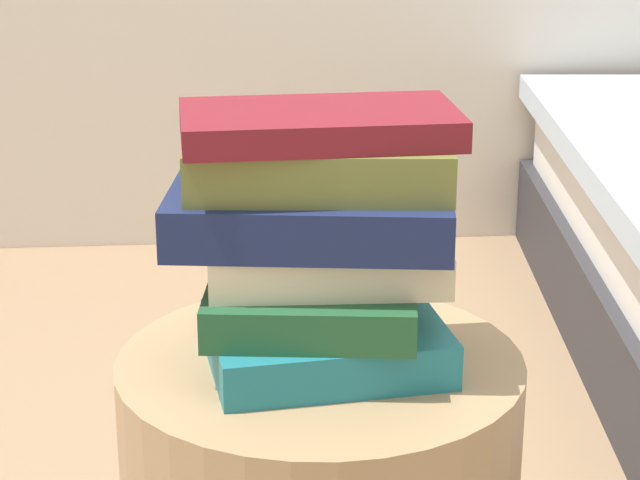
# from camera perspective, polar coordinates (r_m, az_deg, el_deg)

# --- Properties ---
(book_teal) EXTENTS (0.27, 0.22, 0.05)m
(book_teal) POSITION_cam_1_polar(r_m,az_deg,el_deg) (1.33, 0.28, -4.84)
(book_teal) COLOR #1E727F
(book_teal) RESTS_ON side_table
(book_forest) EXTENTS (0.24, 0.23, 0.05)m
(book_forest) POSITION_cam_1_polar(r_m,az_deg,el_deg) (1.32, -0.39, -2.81)
(book_forest) COLOR #1E512D
(book_forest) RESTS_ON book_teal
(book_cream) EXTENTS (0.25, 0.17, 0.04)m
(book_cream) POSITION_cam_1_polar(r_m,az_deg,el_deg) (1.31, 0.37, -0.81)
(book_cream) COLOR beige
(book_cream) RESTS_ON book_forest
(book_navy) EXTENTS (0.32, 0.20, 0.05)m
(book_navy) POSITION_cam_1_polar(r_m,az_deg,el_deg) (1.29, -0.49, 1.18)
(book_navy) COLOR #19234C
(book_navy) RESTS_ON book_cream
(book_olive) EXTENTS (0.28, 0.18, 0.05)m
(book_olive) POSITION_cam_1_polar(r_m,az_deg,el_deg) (1.28, -0.06, 3.59)
(book_olive) COLOR olive
(book_olive) RESTS_ON book_navy
(book_maroon) EXTENTS (0.29, 0.17, 0.03)m
(book_maroon) POSITION_cam_1_polar(r_m,az_deg,el_deg) (1.27, -0.22, 5.40)
(book_maroon) COLOR maroon
(book_maroon) RESTS_ON book_olive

